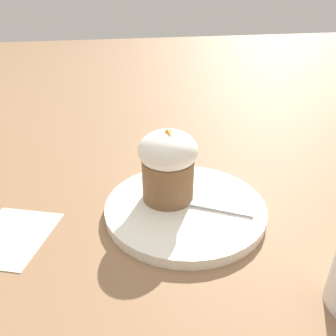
% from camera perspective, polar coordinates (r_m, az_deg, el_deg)
% --- Properties ---
extents(ground_plane, '(4.00, 4.00, 0.00)m').
position_cam_1_polar(ground_plane, '(0.48, 2.95, -7.63)').
color(ground_plane, '#846042').
extents(dessert_plate, '(0.23, 0.23, 0.01)m').
position_cam_1_polar(dessert_plate, '(0.48, 2.97, -6.91)').
color(dessert_plate, white).
rests_on(dessert_plate, ground_plane).
extents(carrot_cake, '(0.08, 0.08, 0.11)m').
position_cam_1_polar(carrot_cake, '(0.46, 0.00, 0.68)').
color(carrot_cake, brown).
rests_on(carrot_cake, dessert_plate).
extents(spoon, '(0.09, 0.13, 0.01)m').
position_cam_1_polar(spoon, '(0.47, 2.60, -5.84)').
color(spoon, '#B7B7BC').
rests_on(spoon, dessert_plate).
extents(paper_napkin, '(0.14, 0.13, 0.00)m').
position_cam_1_polar(paper_napkin, '(0.48, -25.77, -10.77)').
color(paper_napkin, white).
rests_on(paper_napkin, ground_plane).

